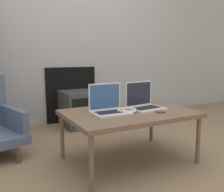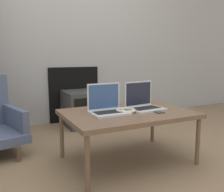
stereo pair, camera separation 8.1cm
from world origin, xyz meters
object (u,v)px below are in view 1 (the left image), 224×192
(laptop_right, at_px, (144,103))
(phone, at_px, (158,111))
(laptop_left, at_px, (109,106))
(headphones, at_px, (127,110))
(tv, at_px, (78,109))

(laptop_right, xyz_separation_m, phone, (0.04, -0.16, -0.05))
(phone, bearing_deg, laptop_left, 157.52)
(laptop_left, distance_m, headphones, 0.16)
(tv, bearing_deg, headphones, -91.85)
(laptop_right, distance_m, phone, 0.17)
(laptop_left, bearing_deg, phone, -22.41)
(laptop_right, bearing_deg, phone, -82.63)
(laptop_left, height_order, headphones, laptop_left)
(phone, bearing_deg, tv, 98.18)
(laptop_left, bearing_deg, headphones, -16.29)
(laptop_right, xyz_separation_m, headphones, (-0.20, -0.04, -0.04))
(headphones, relative_size, phone, 1.38)
(laptop_right, relative_size, phone, 2.61)
(phone, bearing_deg, headphones, 153.95)
(laptop_right, bearing_deg, tv, 91.60)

